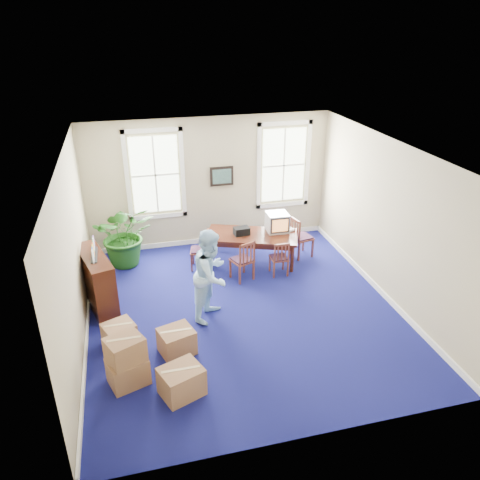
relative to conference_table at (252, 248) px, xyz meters
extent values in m
plane|color=navy|center=(-0.72, -1.91, -0.36)|extent=(6.50, 6.50, 0.00)
plane|color=white|center=(-0.72, -1.91, 2.84)|extent=(6.50, 6.50, 0.00)
plane|color=tan|center=(-0.72, 1.34, 1.24)|extent=(6.50, 0.00, 6.50)
plane|color=tan|center=(-0.72, -5.16, 1.24)|extent=(6.50, 0.00, 6.50)
plane|color=tan|center=(-3.72, -1.91, 1.24)|extent=(0.00, 6.50, 6.50)
plane|color=tan|center=(2.28, -1.91, 1.24)|extent=(0.00, 6.50, 6.50)
cube|color=white|center=(-0.72, 1.31, -0.30)|extent=(6.00, 0.04, 0.12)
cube|color=white|center=(-3.69, -1.91, -0.30)|extent=(0.04, 6.50, 0.12)
cube|color=white|center=(2.25, -1.91, -0.30)|extent=(0.04, 6.50, 0.12)
cube|color=white|center=(0.91, 0.00, 0.38)|extent=(0.21, 0.24, 0.05)
cube|color=black|center=(-0.24, 0.05, 0.45)|extent=(0.37, 0.26, 0.18)
imported|color=#A4D4F8|center=(-1.34, -1.94, 0.55)|extent=(1.08, 1.12, 1.82)
cube|color=#3D190E|center=(-3.47, -1.03, 0.22)|extent=(0.80, 1.52, 1.15)
imported|color=#174810|center=(-2.86, 0.64, 0.40)|extent=(1.35, 1.18, 1.51)
camera|label=1|loc=(-2.70, -9.46, 4.93)|focal=35.00mm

